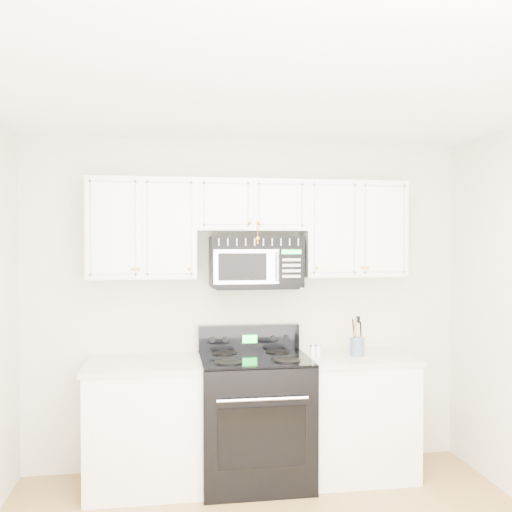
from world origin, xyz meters
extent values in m
cube|color=white|center=(0.00, 0.00, 2.60)|extent=(3.50, 3.50, 0.01)
cube|color=#F0E9CA|center=(0.00, 1.75, 1.30)|extent=(3.50, 0.01, 2.60)
cube|color=#F0E9CA|center=(0.00, -1.75, 1.30)|extent=(3.50, 0.01, 2.60)
cube|color=white|center=(-0.80, 1.44, 0.44)|extent=(0.82, 0.63, 0.88)
cube|color=silver|center=(-0.80, 1.44, 0.90)|extent=(0.86, 0.65, 0.04)
cube|color=black|center=(-0.80, 1.48, 0.05)|extent=(0.82, 0.55, 0.10)
cube|color=white|center=(0.80, 1.44, 0.44)|extent=(0.82, 0.63, 0.88)
cube|color=silver|center=(0.80, 1.44, 0.90)|extent=(0.86, 0.65, 0.04)
cube|color=black|center=(0.80, 1.48, 0.05)|extent=(0.82, 0.55, 0.10)
cube|color=black|center=(0.01, 1.41, 0.46)|extent=(0.81, 0.69, 0.92)
cube|color=black|center=(0.01, 1.06, 0.45)|extent=(0.61, 0.01, 0.42)
cylinder|color=silver|center=(0.01, 1.03, 0.72)|extent=(0.64, 0.02, 0.02)
cube|color=black|center=(0.01, 1.41, 0.93)|extent=(0.81, 0.69, 0.02)
cube|color=black|center=(0.01, 1.71, 1.03)|extent=(0.81, 0.08, 0.21)
cube|color=#12D832|center=(0.01, 1.67, 1.03)|extent=(0.12, 0.00, 0.06)
cube|color=white|center=(-0.82, 1.58, 1.90)|extent=(0.80, 0.33, 0.75)
cube|color=white|center=(0.82, 1.58, 1.90)|extent=(0.80, 0.33, 0.75)
cube|color=white|center=(0.00, 1.58, 2.08)|extent=(0.84, 0.33, 0.39)
sphere|color=gold|center=(-0.84, 1.40, 1.60)|extent=(0.03, 0.03, 0.03)
sphere|color=gold|center=(-0.48, 1.40, 1.60)|extent=(0.03, 0.03, 0.03)
sphere|color=gold|center=(0.48, 1.40, 1.60)|extent=(0.03, 0.03, 0.03)
sphere|color=gold|center=(0.84, 1.40, 1.60)|extent=(0.03, 0.03, 0.03)
sphere|color=gold|center=(-0.03, 1.40, 1.94)|extent=(0.03, 0.03, 0.03)
sphere|color=gold|center=(0.03, 1.40, 1.94)|extent=(0.03, 0.03, 0.03)
cylinder|color=red|center=(0.03, 1.40, 1.88)|extent=(0.00, 0.00, 0.12)
sphere|color=gold|center=(0.03, 1.40, 1.82)|extent=(0.04, 0.04, 0.04)
cube|color=black|center=(0.04, 1.58, 1.64)|extent=(0.70, 0.35, 0.39)
cube|color=#BAB7B1|center=(0.04, 1.41, 1.79)|extent=(0.68, 0.01, 0.07)
cube|color=#ABAABF|center=(-0.06, 1.40, 1.61)|extent=(0.49, 0.01, 0.26)
cube|color=black|center=(-0.09, 1.39, 1.61)|extent=(0.36, 0.01, 0.20)
cube|color=black|center=(0.28, 1.40, 1.61)|extent=(0.19, 0.01, 0.26)
cube|color=#12D832|center=(0.28, 1.39, 1.72)|extent=(0.15, 0.00, 0.03)
cylinder|color=silver|center=(0.17, 1.36, 1.61)|extent=(0.02, 0.02, 0.22)
cylinder|color=slate|center=(0.80, 1.41, 0.99)|extent=(0.11, 0.11, 0.14)
cylinder|color=#94704F|center=(0.83, 1.41, 1.06)|extent=(0.01, 0.01, 0.24)
cylinder|color=black|center=(0.79, 1.44, 1.07)|extent=(0.01, 0.01, 0.26)
cylinder|color=#94704F|center=(0.79, 1.38, 1.08)|extent=(0.01, 0.01, 0.28)
cylinder|color=black|center=(0.83, 1.41, 1.06)|extent=(0.01, 0.01, 0.24)
cylinder|color=#94704F|center=(0.79, 1.44, 1.07)|extent=(0.01, 0.01, 0.26)
cylinder|color=white|center=(0.45, 1.40, 0.96)|extent=(0.04, 0.04, 0.08)
cylinder|color=silver|center=(0.45, 1.40, 1.01)|extent=(0.04, 0.04, 0.02)
cylinder|color=white|center=(0.49, 1.40, 0.96)|extent=(0.04, 0.04, 0.08)
cylinder|color=silver|center=(0.49, 1.40, 1.01)|extent=(0.04, 0.04, 0.02)
camera|label=1|loc=(-0.63, -2.78, 1.80)|focal=40.00mm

